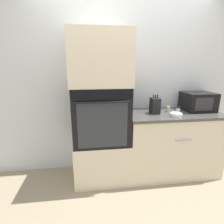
{
  "coord_description": "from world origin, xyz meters",
  "views": [
    {
      "loc": [
        -0.51,
        -1.92,
        1.57
      ],
      "look_at": [
        -0.23,
        0.21,
        0.99
      ],
      "focal_mm": 28.0,
      "sensor_mm": 36.0,
      "label": 1
    }
  ],
  "objects_px": {
    "condiment_jar_mid": "(178,110)",
    "wall_oven": "(101,114)",
    "condiment_jar_near": "(168,109)",
    "knife_block": "(155,106)",
    "condiment_jar_far": "(156,105)",
    "bowl": "(176,115)",
    "microwave": "(198,101)"
  },
  "relations": [
    {
      "from": "knife_block",
      "to": "bowl",
      "type": "distance_m",
      "value": 0.3
    },
    {
      "from": "microwave",
      "to": "condiment_jar_far",
      "type": "bearing_deg",
      "value": 165.93
    },
    {
      "from": "knife_block",
      "to": "condiment_jar_mid",
      "type": "xyz_separation_m",
      "value": [
        0.32,
        -0.04,
        -0.06
      ]
    },
    {
      "from": "microwave",
      "to": "knife_block",
      "type": "bearing_deg",
      "value": -173.45
    },
    {
      "from": "knife_block",
      "to": "condiment_jar_near",
      "type": "xyz_separation_m",
      "value": [
        0.23,
        0.07,
        -0.07
      ]
    },
    {
      "from": "microwave",
      "to": "condiment_jar_far",
      "type": "height_order",
      "value": "microwave"
    },
    {
      "from": "bowl",
      "to": "knife_block",
      "type": "bearing_deg",
      "value": 140.38
    },
    {
      "from": "knife_block",
      "to": "condiment_jar_far",
      "type": "relative_size",
      "value": 2.19
    },
    {
      "from": "microwave",
      "to": "condiment_jar_mid",
      "type": "xyz_separation_m",
      "value": [
        -0.36,
        -0.12,
        -0.09
      ]
    },
    {
      "from": "condiment_jar_mid",
      "to": "wall_oven",
      "type": "bearing_deg",
      "value": 178.44
    },
    {
      "from": "microwave",
      "to": "knife_block",
      "type": "relative_size",
      "value": 1.61
    },
    {
      "from": "bowl",
      "to": "condiment_jar_far",
      "type": "relative_size",
      "value": 1.28
    },
    {
      "from": "condiment_jar_mid",
      "to": "condiment_jar_far",
      "type": "distance_m",
      "value": 0.34
    },
    {
      "from": "bowl",
      "to": "microwave",
      "type": "bearing_deg",
      "value": 29.88
    },
    {
      "from": "condiment_jar_near",
      "to": "wall_oven",
      "type": "bearing_deg",
      "value": -175.35
    },
    {
      "from": "condiment_jar_far",
      "to": "wall_oven",
      "type": "bearing_deg",
      "value": -164.59
    },
    {
      "from": "knife_block",
      "to": "condiment_jar_far",
      "type": "distance_m",
      "value": 0.25
    },
    {
      "from": "wall_oven",
      "to": "microwave",
      "type": "bearing_deg",
      "value": 3.65
    },
    {
      "from": "condiment_jar_near",
      "to": "condiment_jar_far",
      "type": "height_order",
      "value": "condiment_jar_far"
    },
    {
      "from": "condiment_jar_mid",
      "to": "microwave",
      "type": "bearing_deg",
      "value": 18.5
    },
    {
      "from": "condiment_jar_near",
      "to": "microwave",
      "type": "bearing_deg",
      "value": 1.5
    },
    {
      "from": "wall_oven",
      "to": "condiment_jar_near",
      "type": "relative_size",
      "value": 9.3
    },
    {
      "from": "wall_oven",
      "to": "microwave",
      "type": "relative_size",
      "value": 1.77
    },
    {
      "from": "bowl",
      "to": "condiment_jar_near",
      "type": "relative_size",
      "value": 1.9
    },
    {
      "from": "knife_block",
      "to": "bowl",
      "type": "relative_size",
      "value": 1.71
    },
    {
      "from": "microwave",
      "to": "condiment_jar_near",
      "type": "bearing_deg",
      "value": -178.5
    },
    {
      "from": "microwave",
      "to": "condiment_jar_far",
      "type": "distance_m",
      "value": 0.6
    },
    {
      "from": "wall_oven",
      "to": "microwave",
      "type": "xyz_separation_m",
      "value": [
        1.42,
        0.09,
        0.12
      ]
    },
    {
      "from": "condiment_jar_mid",
      "to": "condiment_jar_far",
      "type": "height_order",
      "value": "condiment_jar_far"
    },
    {
      "from": "condiment_jar_mid",
      "to": "condiment_jar_far",
      "type": "bearing_deg",
      "value": 129.2
    },
    {
      "from": "microwave",
      "to": "condiment_jar_mid",
      "type": "bearing_deg",
      "value": -161.5
    },
    {
      "from": "bowl",
      "to": "condiment_jar_far",
      "type": "height_order",
      "value": "condiment_jar_far"
    }
  ]
}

